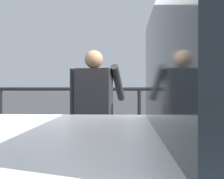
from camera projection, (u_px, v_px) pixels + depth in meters
The scene contains 4 objects.
sidewalk_curb at pixel (141, 177), 4.18m from camera, with size 36.00×2.26×0.15m, color gray.
parking_meter at pixel (154, 101), 3.38m from camera, with size 0.16×0.17×1.44m.
pedestrian_at_meter at pixel (94, 109), 3.56m from camera, with size 0.66×0.53×1.61m.
background_railing at pixel (139, 107), 5.04m from camera, with size 24.06×0.06×1.17m.
Camera 1 is at (-0.10, -3.05, 1.34)m, focal length 48.15 mm.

